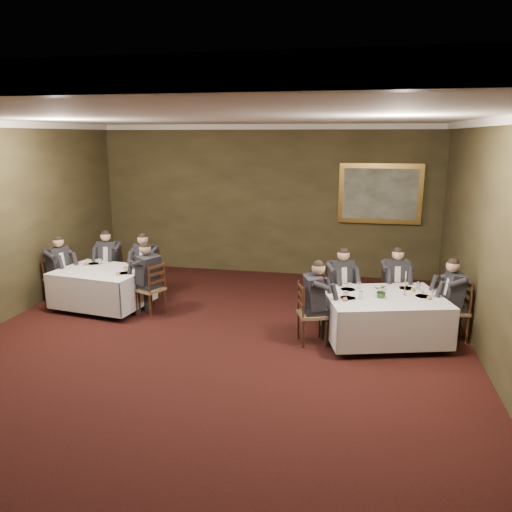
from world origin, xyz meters
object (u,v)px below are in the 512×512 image
(chair_main_endright, at_px, (453,323))
(candlestick, at_px, (405,286))
(table_second, at_px, (103,286))
(chair_sec_backright, at_px, (148,284))
(chair_main_backright, at_px, (393,304))
(chair_sec_backleft, at_px, (111,280))
(chair_sec_endright, at_px, (151,300))
(diner_main_backright, at_px, (394,292))
(diner_sec_endright, at_px, (150,288))
(diner_main_endright, at_px, (454,309))
(chair_sec_endleft, at_px, (59,288))
(painting, at_px, (380,194))
(chair_main_backleft, at_px, (339,305))
(diner_main_backleft, at_px, (340,294))
(diner_main_endleft, at_px, (312,313))
(diner_sec_backleft, at_px, (110,270))
(centerpiece, at_px, (382,290))
(chair_main_endleft, at_px, (311,326))
(diner_sec_endleft, at_px, (59,277))
(table_main, at_px, (383,315))
(diner_sec_backright, at_px, (147,273))

(chair_main_endright, xyz_separation_m, candlestick, (-0.82, -0.20, 0.63))
(table_second, bearing_deg, chair_sec_backright, 54.10)
(table_second, xyz_separation_m, chair_sec_backright, (0.56, 0.78, -0.17))
(chair_main_backright, xyz_separation_m, chair_sec_backleft, (-5.75, 0.43, 0.00))
(chair_sec_endright, bearing_deg, chair_main_backright, -59.13)
(diner_main_backright, relative_size, diner_sec_endright, 1.00)
(diner_main_endright, bearing_deg, chair_sec_endleft, 79.35)
(chair_sec_endright, bearing_deg, painting, -29.05)
(table_second, height_order, chair_sec_endright, chair_sec_endright)
(painting, bearing_deg, chair_sec_backright, -153.12)
(chair_main_backleft, relative_size, chair_sec_endright, 1.00)
(diner_main_backleft, relative_size, diner_main_endright, 1.00)
(chair_sec_backleft, relative_size, chair_sec_endleft, 1.00)
(diner_main_endleft, bearing_deg, chair_sec_backleft, -131.02)
(diner_main_backleft, xyz_separation_m, chair_main_endright, (1.86, -0.47, -0.23))
(diner_main_endleft, relative_size, diner_sec_backleft, 1.00)
(diner_main_endright, xyz_separation_m, chair_sec_endleft, (-7.36, 0.42, -0.23))
(chair_main_endright, bearing_deg, chair_main_backright, 43.15)
(chair_sec_endleft, distance_m, centerpiece, 6.27)
(chair_main_endright, bearing_deg, diner_sec_endright, 81.40)
(diner_main_backright, xyz_separation_m, chair_sec_backright, (-4.87, 0.31, -0.23))
(table_second, height_order, centerpiece, centerpiece)
(diner_sec_endright, bearing_deg, chair_main_endleft, -80.78)
(chair_sec_backleft, distance_m, diner_sec_endright, 1.73)
(diner_main_backright, height_order, chair_sec_endright, diner_main_backright)
(chair_main_backright, height_order, chair_sec_backright, same)
(chair_main_backleft, relative_size, diner_sec_backleft, 0.74)
(diner_sec_endright, relative_size, diner_sec_endleft, 1.00)
(chair_main_backleft, distance_m, diner_sec_backleft, 4.84)
(chair_main_endleft, bearing_deg, chair_main_backright, 116.00)
(table_main, relative_size, chair_main_backright, 2.15)
(diner_main_endright, height_order, diner_sec_backright, same)
(table_main, xyz_separation_m, diner_sec_backleft, (-5.52, 1.47, 0.06))
(painting, bearing_deg, chair_sec_backleft, -158.09)
(diner_sec_backleft, bearing_deg, diner_sec_backright, 169.15)
(painting, bearing_deg, chair_main_backright, -85.05)
(chair_main_backright, xyz_separation_m, diner_sec_endright, (-4.40, -0.63, 0.23))
(diner_main_endright, relative_size, diner_sec_backleft, 1.00)
(painting, bearing_deg, diner_main_endleft, -105.59)
(chair_main_backleft, xyz_separation_m, chair_main_backright, (0.96, 0.26, 0.00))
(diner_main_endleft, height_order, diner_sec_backright, same)
(diner_sec_backleft, bearing_deg, painting, -160.50)
(chair_main_backright, height_order, chair_main_endleft, same)
(chair_main_backright, bearing_deg, diner_sec_endright, -1.27)
(chair_main_endright, height_order, diner_sec_endleft, diner_sec_endleft)
(diner_main_backleft, relative_size, diner_sec_backright, 1.00)
(table_main, xyz_separation_m, diner_sec_endright, (-4.17, 0.42, 0.06))
(chair_main_backright, xyz_separation_m, diner_main_backright, (0.00, -0.01, 0.23))
(chair_main_backleft, xyz_separation_m, chair_sec_backright, (-3.90, 0.57, 0.00))
(diner_sec_endright, relative_size, candlestick, 3.28)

